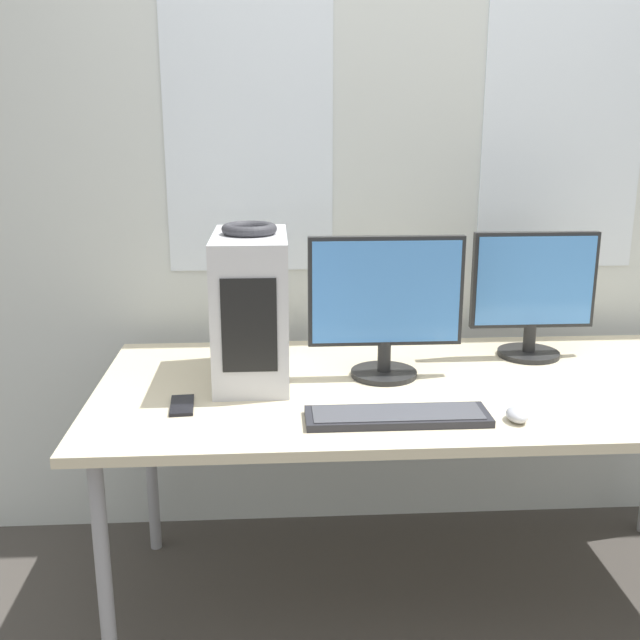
{
  "coord_description": "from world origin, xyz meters",
  "views": [
    {
      "loc": [
        -0.47,
        -1.63,
        1.53
      ],
      "look_at": [
        -0.34,
        0.46,
        0.96
      ],
      "focal_mm": 42.0,
      "sensor_mm": 36.0,
      "label": 1
    }
  ],
  "objects_px": {
    "keyboard": "(397,416)",
    "cell_phone": "(182,405)",
    "mouse": "(517,415)",
    "monitor_main": "(385,303)",
    "pc_tower": "(251,307)",
    "monitor_right_near": "(533,292)",
    "headphones": "(249,229)"
  },
  "relations": [
    {
      "from": "keyboard",
      "to": "cell_phone",
      "type": "distance_m",
      "value": 0.59
    },
    {
      "from": "mouse",
      "to": "cell_phone",
      "type": "xyz_separation_m",
      "value": [
        -0.89,
        0.15,
        -0.01
      ]
    },
    {
      "from": "monitor_main",
      "to": "pc_tower",
      "type": "bearing_deg",
      "value": 177.88
    },
    {
      "from": "mouse",
      "to": "cell_phone",
      "type": "distance_m",
      "value": 0.9
    },
    {
      "from": "monitor_main",
      "to": "keyboard",
      "type": "distance_m",
      "value": 0.41
    },
    {
      "from": "pc_tower",
      "to": "keyboard",
      "type": "bearing_deg",
      "value": -43.16
    },
    {
      "from": "monitor_right_near",
      "to": "cell_phone",
      "type": "distance_m",
      "value": 1.19
    },
    {
      "from": "monitor_right_near",
      "to": "keyboard",
      "type": "bearing_deg",
      "value": -135.42
    },
    {
      "from": "monitor_right_near",
      "to": "keyboard",
      "type": "height_order",
      "value": "monitor_right_near"
    },
    {
      "from": "headphones",
      "to": "pc_tower",
      "type": "bearing_deg",
      "value": -90.0
    },
    {
      "from": "mouse",
      "to": "monitor_main",
      "type": "bearing_deg",
      "value": 128.31
    },
    {
      "from": "pc_tower",
      "to": "headphones",
      "type": "bearing_deg",
      "value": 90.0
    },
    {
      "from": "monitor_right_near",
      "to": "cell_phone",
      "type": "xyz_separation_m",
      "value": [
        -1.1,
        -0.39,
        -0.21
      ]
    },
    {
      "from": "pc_tower",
      "to": "mouse",
      "type": "xyz_separation_m",
      "value": [
        0.7,
        -0.39,
        -0.2
      ]
    },
    {
      "from": "headphones",
      "to": "monitor_main",
      "type": "relative_size",
      "value": 0.35
    },
    {
      "from": "headphones",
      "to": "mouse",
      "type": "relative_size",
      "value": 1.99
    },
    {
      "from": "pc_tower",
      "to": "headphones",
      "type": "distance_m",
      "value": 0.24
    },
    {
      "from": "monitor_main",
      "to": "mouse",
      "type": "bearing_deg",
      "value": -51.69
    },
    {
      "from": "pc_tower",
      "to": "keyboard",
      "type": "xyz_separation_m",
      "value": [
        0.39,
        -0.36,
        -0.21
      ]
    },
    {
      "from": "headphones",
      "to": "monitor_main",
      "type": "xyz_separation_m",
      "value": [
        0.4,
        -0.02,
        -0.22
      ]
    },
    {
      "from": "pc_tower",
      "to": "mouse",
      "type": "distance_m",
      "value": 0.83
    },
    {
      "from": "pc_tower",
      "to": "monitor_right_near",
      "type": "xyz_separation_m",
      "value": [
        0.91,
        0.15,
        -0.0
      ]
    },
    {
      "from": "cell_phone",
      "to": "monitor_main",
      "type": "bearing_deg",
      "value": 16.07
    },
    {
      "from": "pc_tower",
      "to": "monitor_main",
      "type": "relative_size",
      "value": 0.95
    },
    {
      "from": "monitor_main",
      "to": "keyboard",
      "type": "xyz_separation_m",
      "value": [
        -0.01,
        -0.35,
        -0.22
      ]
    },
    {
      "from": "monitor_right_near",
      "to": "pc_tower",
      "type": "bearing_deg",
      "value": -170.41
    },
    {
      "from": "mouse",
      "to": "cell_phone",
      "type": "relative_size",
      "value": 0.56
    },
    {
      "from": "headphones",
      "to": "keyboard",
      "type": "relative_size",
      "value": 0.33
    },
    {
      "from": "monitor_main",
      "to": "mouse",
      "type": "height_order",
      "value": "monitor_main"
    },
    {
      "from": "pc_tower",
      "to": "mouse",
      "type": "height_order",
      "value": "pc_tower"
    },
    {
      "from": "pc_tower",
      "to": "monitor_right_near",
      "type": "height_order",
      "value": "pc_tower"
    },
    {
      "from": "keyboard",
      "to": "mouse",
      "type": "distance_m",
      "value": 0.31
    }
  ]
}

